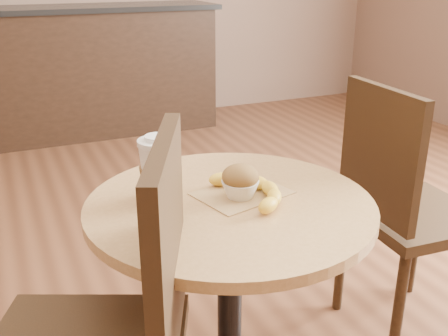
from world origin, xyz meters
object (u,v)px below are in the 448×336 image
object	(u,v)px
coffee_cup	(159,171)
muffin	(240,181)
cafe_table	(230,264)
banana	(252,190)
chair_right	(403,205)

from	to	relation	value
coffee_cup	muffin	world-z (taller)	coffee_cup
cafe_table	banana	xyz separation A→B (m)	(0.06, -0.00, 0.22)
chair_right	muffin	bearing A→B (deg)	104.53
cafe_table	banana	bearing A→B (deg)	-2.67
banana	chair_right	bearing A→B (deg)	6.57
coffee_cup	muffin	bearing A→B (deg)	-22.92
chair_right	banana	world-z (taller)	chair_right
muffin	banana	bearing A→B (deg)	-20.62
cafe_table	muffin	world-z (taller)	muffin
muffin	cafe_table	bearing A→B (deg)	-165.58
coffee_cup	muffin	size ratio (longest dim) A/B	1.74
cafe_table	chair_right	xyz separation A→B (m)	(0.75, 0.14, -0.02)
coffee_cup	banana	world-z (taller)	coffee_cup
cafe_table	banana	world-z (taller)	banana
muffin	banana	size ratio (longest dim) A/B	0.37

